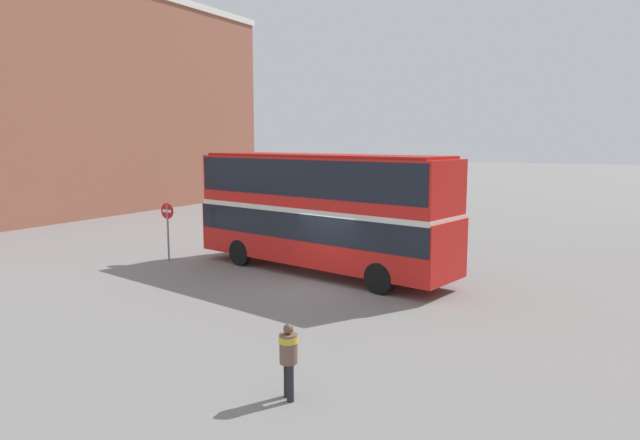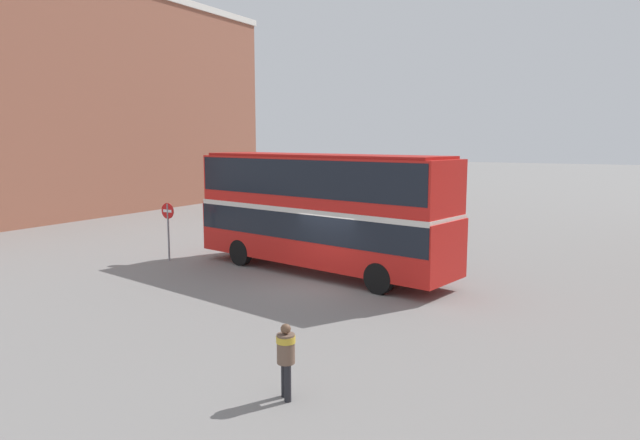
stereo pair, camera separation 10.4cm
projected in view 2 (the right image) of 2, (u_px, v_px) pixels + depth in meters
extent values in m
plane|color=gray|center=(321.00, 286.00, 20.28)|extent=(240.00, 240.00, 0.00)
cube|color=#935642|center=(59.00, 104.00, 40.57)|extent=(10.36, 33.42, 15.37)
cube|color=red|center=(320.00, 235.00, 22.22)|extent=(11.43, 4.61, 2.06)
cube|color=red|center=(320.00, 183.00, 21.93)|extent=(11.25, 4.50, 2.01)
cube|color=black|center=(320.00, 223.00, 22.15)|extent=(11.32, 4.62, 1.01)
cube|color=black|center=(320.00, 177.00, 21.90)|extent=(11.09, 4.50, 1.37)
cube|color=silver|center=(320.00, 208.00, 22.07)|extent=(11.32, 4.61, 0.20)
cube|color=#B11A15|center=(320.00, 156.00, 21.79)|extent=(10.72, 4.23, 0.10)
cylinder|color=black|center=(414.00, 267.00, 20.94)|extent=(1.12, 0.50, 1.08)
cylinder|color=black|center=(379.00, 278.00, 19.21)|extent=(1.12, 0.50, 1.08)
cylinder|color=black|center=(279.00, 245.00, 25.35)|extent=(1.12, 0.50, 1.08)
cylinder|color=black|center=(241.00, 252.00, 23.62)|extent=(1.12, 0.50, 1.08)
cylinder|color=#232328|center=(288.00, 383.00, 11.29)|extent=(0.14, 0.14, 0.76)
cylinder|color=#232328|center=(285.00, 379.00, 11.51)|extent=(0.14, 0.14, 0.76)
cylinder|color=brown|center=(286.00, 349.00, 11.31)|extent=(0.51, 0.51, 0.60)
cylinder|color=gold|center=(286.00, 339.00, 11.28)|extent=(0.55, 0.55, 0.13)
sphere|color=brown|center=(286.00, 329.00, 11.25)|extent=(0.20, 0.20, 0.20)
cube|color=black|center=(263.00, 205.00, 39.82)|extent=(4.50, 1.85, 0.77)
cube|color=black|center=(261.00, 196.00, 39.82)|extent=(2.35, 1.64, 0.54)
cylinder|color=black|center=(286.00, 210.00, 39.87)|extent=(0.62, 0.23, 0.62)
cylinder|color=black|center=(273.00, 213.00, 38.49)|extent=(0.62, 0.23, 0.62)
cylinder|color=black|center=(254.00, 208.00, 41.24)|extent=(0.62, 0.23, 0.62)
cylinder|color=black|center=(240.00, 210.00, 39.87)|extent=(0.62, 0.23, 0.62)
cylinder|color=gray|center=(168.00, 232.00, 24.41)|extent=(0.08, 0.08, 2.47)
cylinder|color=red|center=(168.00, 211.00, 24.29)|extent=(0.68, 0.03, 0.68)
cube|color=white|center=(168.00, 211.00, 24.29)|extent=(0.47, 0.04, 0.12)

